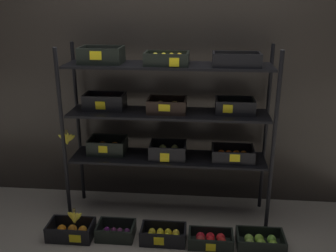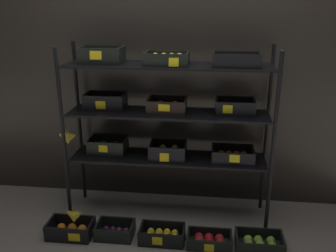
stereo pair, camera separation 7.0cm
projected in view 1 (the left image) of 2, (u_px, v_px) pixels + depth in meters
ground_plane at (168, 213)px, 3.47m from camera, size 10.00×10.00×0.00m
storefront_wall at (172, 83)px, 3.49m from camera, size 4.09×0.12×2.24m
display_rack at (166, 112)px, 3.17m from camera, size 1.84×0.42×1.51m
crate_ground_orange at (71, 231)px, 3.11m from camera, size 0.37×0.23×0.13m
crate_ground_plum at (116, 232)px, 3.11m from camera, size 0.30×0.22×0.12m
crate_ground_lemon at (164, 235)px, 3.06m from camera, size 0.36×0.21×0.12m
crate_ground_apple_red at (211, 240)px, 3.02m from camera, size 0.35×0.21×0.10m
crate_ground_apple_green at (260, 242)px, 2.99m from camera, size 0.37×0.24×0.11m
banana_bunch_loose at (74, 217)px, 3.06m from camera, size 0.14×0.04×0.13m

